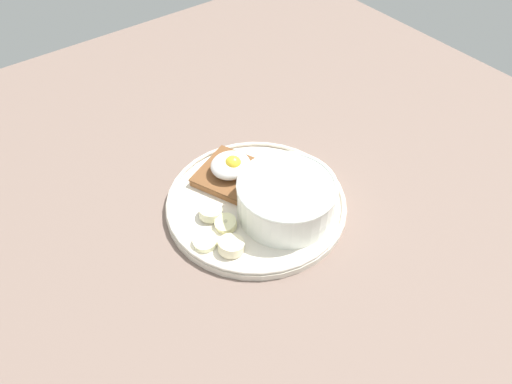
{
  "coord_description": "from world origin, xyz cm",
  "views": [
    {
      "loc": [
        -29.66,
        -39.16,
        55.07
      ],
      "look_at": [
        0.0,
        0.0,
        5.0
      ],
      "focal_mm": 35.0,
      "sensor_mm": 36.0,
      "label": 1
    }
  ],
  "objects_px": {
    "toast_slice": "(231,174)",
    "banana_slice_back": "(205,241)",
    "oatmeal_bowl": "(286,198)",
    "banana_slice_front": "(226,224)",
    "banana_slice_left": "(211,213)",
    "banana_slice_right": "(231,246)",
    "poached_egg": "(231,165)"
  },
  "relations": [
    {
      "from": "toast_slice",
      "to": "banana_slice_front",
      "type": "distance_m",
      "value": 0.1
    },
    {
      "from": "banana_slice_right",
      "to": "poached_egg",
      "type": "bearing_deg",
      "value": 54.56
    },
    {
      "from": "toast_slice",
      "to": "banana_slice_front",
      "type": "height_order",
      "value": "banana_slice_front"
    },
    {
      "from": "poached_egg",
      "to": "banana_slice_right",
      "type": "distance_m",
      "value": 0.14
    },
    {
      "from": "oatmeal_bowl",
      "to": "toast_slice",
      "type": "bearing_deg",
      "value": 101.51
    },
    {
      "from": "poached_egg",
      "to": "banana_slice_left",
      "type": "height_order",
      "value": "poached_egg"
    },
    {
      "from": "banana_slice_back",
      "to": "banana_slice_left",
      "type": "bearing_deg",
      "value": 48.01
    },
    {
      "from": "banana_slice_front",
      "to": "banana_slice_left",
      "type": "bearing_deg",
      "value": 101.85
    },
    {
      "from": "oatmeal_bowl",
      "to": "banana_slice_front",
      "type": "height_order",
      "value": "oatmeal_bowl"
    },
    {
      "from": "toast_slice",
      "to": "poached_egg",
      "type": "distance_m",
      "value": 0.02
    },
    {
      "from": "toast_slice",
      "to": "banana_slice_back",
      "type": "xyz_separation_m",
      "value": [
        -0.1,
        -0.08,
        -0.0
      ]
    },
    {
      "from": "banana_slice_front",
      "to": "banana_slice_left",
      "type": "xyz_separation_m",
      "value": [
        -0.01,
        0.03,
        0.0
      ]
    },
    {
      "from": "banana_slice_front",
      "to": "banana_slice_back",
      "type": "height_order",
      "value": "banana_slice_front"
    },
    {
      "from": "oatmeal_bowl",
      "to": "banana_slice_front",
      "type": "distance_m",
      "value": 0.09
    },
    {
      "from": "toast_slice",
      "to": "banana_slice_left",
      "type": "xyz_separation_m",
      "value": [
        -0.07,
        -0.05,
        0.0
      ]
    },
    {
      "from": "toast_slice",
      "to": "banana_slice_right",
      "type": "xyz_separation_m",
      "value": [
        -0.08,
        -0.11,
        0.0
      ]
    },
    {
      "from": "banana_slice_front",
      "to": "banana_slice_back",
      "type": "xyz_separation_m",
      "value": [
        -0.04,
        -0.01,
        -0.0
      ]
    },
    {
      "from": "toast_slice",
      "to": "banana_slice_left",
      "type": "bearing_deg",
      "value": -145.8
    },
    {
      "from": "toast_slice",
      "to": "banana_slice_right",
      "type": "bearing_deg",
      "value": -125.31
    },
    {
      "from": "oatmeal_bowl",
      "to": "toast_slice",
      "type": "relative_size",
      "value": 1.15
    },
    {
      "from": "banana_slice_front",
      "to": "banana_slice_right",
      "type": "height_order",
      "value": "banana_slice_right"
    },
    {
      "from": "oatmeal_bowl",
      "to": "banana_slice_right",
      "type": "distance_m",
      "value": 0.1
    },
    {
      "from": "toast_slice",
      "to": "banana_slice_left",
      "type": "height_order",
      "value": "banana_slice_left"
    },
    {
      "from": "banana_slice_left",
      "to": "banana_slice_right",
      "type": "bearing_deg",
      "value": -99.65
    },
    {
      "from": "oatmeal_bowl",
      "to": "poached_egg",
      "type": "bearing_deg",
      "value": 101.77
    },
    {
      "from": "banana_slice_left",
      "to": "banana_slice_back",
      "type": "relative_size",
      "value": 1.04
    },
    {
      "from": "poached_egg",
      "to": "banana_slice_left",
      "type": "xyz_separation_m",
      "value": [
        -0.07,
        -0.05,
        -0.02
      ]
    },
    {
      "from": "toast_slice",
      "to": "banana_slice_right",
      "type": "distance_m",
      "value": 0.14
    },
    {
      "from": "oatmeal_bowl",
      "to": "banana_slice_left",
      "type": "xyz_separation_m",
      "value": [
        -0.09,
        0.06,
        -0.02
      ]
    },
    {
      "from": "oatmeal_bowl",
      "to": "banana_slice_front",
      "type": "bearing_deg",
      "value": 161.28
    },
    {
      "from": "oatmeal_bowl",
      "to": "banana_slice_back",
      "type": "xyz_separation_m",
      "value": [
        -0.12,
        0.02,
        -0.02
      ]
    },
    {
      "from": "poached_egg",
      "to": "banana_slice_front",
      "type": "xyz_separation_m",
      "value": [
        -0.06,
        -0.07,
        -0.02
      ]
    }
  ]
}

